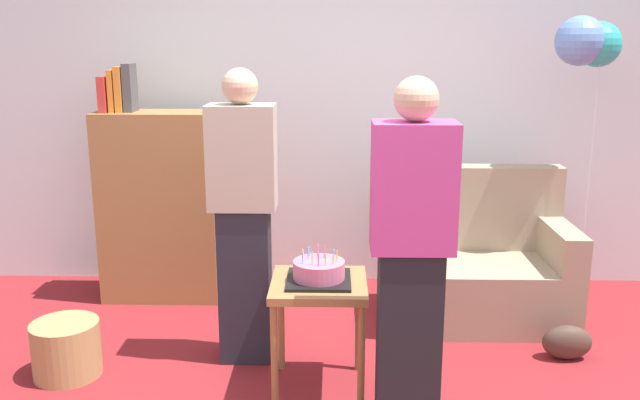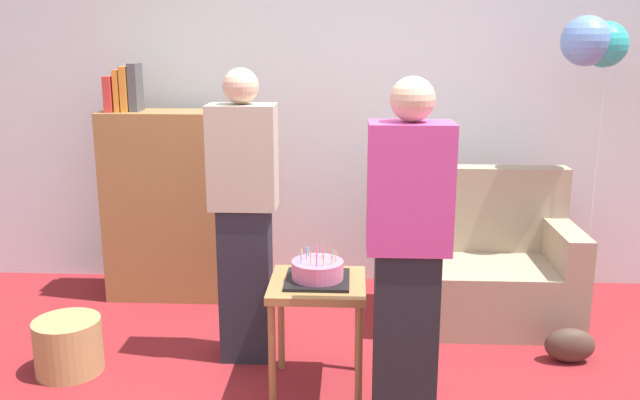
{
  "view_description": "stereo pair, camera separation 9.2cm",
  "coord_description": "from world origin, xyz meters",
  "px_view_note": "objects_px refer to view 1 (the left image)",
  "views": [
    {
      "loc": [
        -0.05,
        -2.85,
        1.79
      ],
      "look_at": [
        -0.13,
        0.6,
        0.95
      ],
      "focal_mm": 38.0,
      "sensor_mm": 36.0,
      "label": 1
    },
    {
      "loc": [
        0.04,
        -2.85,
        1.79
      ],
      "look_at": [
        -0.13,
        0.6,
        0.95
      ],
      "focal_mm": 38.0,
      "sensor_mm": 36.0,
      "label": 2
    }
  ],
  "objects_px": {
    "couch": "(480,266)",
    "wicker_basket": "(66,349)",
    "person_blowing_candles": "(244,217)",
    "birthday_cake": "(319,272)",
    "handbag": "(567,342)",
    "balloon_bunch": "(588,42)",
    "side_table": "(319,298)",
    "bookshelf": "(160,203)",
    "person_holding_cake": "(411,260)"
  },
  "relations": [
    {
      "from": "couch",
      "to": "wicker_basket",
      "type": "bearing_deg",
      "value": -160.33
    },
    {
      "from": "couch",
      "to": "person_blowing_candles",
      "type": "bearing_deg",
      "value": -156.43
    },
    {
      "from": "birthday_cake",
      "to": "wicker_basket",
      "type": "bearing_deg",
      "value": 175.22
    },
    {
      "from": "couch",
      "to": "handbag",
      "type": "relative_size",
      "value": 3.93
    },
    {
      "from": "balloon_bunch",
      "to": "wicker_basket",
      "type": "bearing_deg",
      "value": -161.79
    },
    {
      "from": "couch",
      "to": "balloon_bunch",
      "type": "height_order",
      "value": "balloon_bunch"
    },
    {
      "from": "balloon_bunch",
      "to": "side_table",
      "type": "bearing_deg",
      "value": -146.01
    },
    {
      "from": "person_blowing_candles",
      "to": "wicker_basket",
      "type": "relative_size",
      "value": 4.53
    },
    {
      "from": "bookshelf",
      "to": "side_table",
      "type": "distance_m",
      "value": 1.71
    },
    {
      "from": "person_blowing_candles",
      "to": "person_holding_cake",
      "type": "xyz_separation_m",
      "value": [
        0.83,
        -0.71,
        0.0
      ]
    },
    {
      "from": "balloon_bunch",
      "to": "bookshelf",
      "type": "bearing_deg",
      "value": 176.41
    },
    {
      "from": "bookshelf",
      "to": "birthday_cake",
      "type": "height_order",
      "value": "bookshelf"
    },
    {
      "from": "wicker_basket",
      "to": "handbag",
      "type": "height_order",
      "value": "wicker_basket"
    },
    {
      "from": "side_table",
      "to": "wicker_basket",
      "type": "bearing_deg",
      "value": 175.22
    },
    {
      "from": "bookshelf",
      "to": "birthday_cake",
      "type": "xyz_separation_m",
      "value": [
        1.13,
        -1.27,
        -0.03
      ]
    },
    {
      "from": "side_table",
      "to": "handbag",
      "type": "xyz_separation_m",
      "value": [
        1.4,
        0.36,
        -0.4
      ]
    },
    {
      "from": "bookshelf",
      "to": "person_blowing_candles",
      "type": "bearing_deg",
      "value": -52.85
    },
    {
      "from": "side_table",
      "to": "birthday_cake",
      "type": "xyz_separation_m",
      "value": [
        -0.0,
        -0.0,
        0.14
      ]
    },
    {
      "from": "couch",
      "to": "handbag",
      "type": "distance_m",
      "value": 0.75
    },
    {
      "from": "person_holding_cake",
      "to": "couch",
      "type": "bearing_deg",
      "value": -93.76
    },
    {
      "from": "birthday_cake",
      "to": "wicker_basket",
      "type": "xyz_separation_m",
      "value": [
        -1.36,
        0.11,
        -0.49
      ]
    },
    {
      "from": "couch",
      "to": "wicker_basket",
      "type": "relative_size",
      "value": 3.06
    },
    {
      "from": "handbag",
      "to": "balloon_bunch",
      "type": "distance_m",
      "value": 1.82
    },
    {
      "from": "bookshelf",
      "to": "side_table",
      "type": "bearing_deg",
      "value": -48.49
    },
    {
      "from": "wicker_basket",
      "to": "balloon_bunch",
      "type": "distance_m",
      "value": 3.53
    },
    {
      "from": "person_holding_cake",
      "to": "handbag",
      "type": "height_order",
      "value": "person_holding_cake"
    },
    {
      "from": "couch",
      "to": "wicker_basket",
      "type": "distance_m",
      "value": 2.54
    },
    {
      "from": "couch",
      "to": "birthday_cake",
      "type": "distance_m",
      "value": 1.44
    },
    {
      "from": "birthday_cake",
      "to": "bookshelf",
      "type": "bearing_deg",
      "value": 131.51
    },
    {
      "from": "side_table",
      "to": "person_blowing_candles",
      "type": "bearing_deg",
      "value": 141.02
    },
    {
      "from": "person_blowing_candles",
      "to": "balloon_bunch",
      "type": "distance_m",
      "value": 2.37
    },
    {
      "from": "person_holding_cake",
      "to": "bookshelf",
      "type": "bearing_deg",
      "value": -26.27
    },
    {
      "from": "person_blowing_candles",
      "to": "person_holding_cake",
      "type": "bearing_deg",
      "value": -26.58
    },
    {
      "from": "side_table",
      "to": "person_blowing_candles",
      "type": "xyz_separation_m",
      "value": [
        -0.42,
        0.34,
        0.33
      ]
    },
    {
      "from": "bookshelf",
      "to": "person_holding_cake",
      "type": "xyz_separation_m",
      "value": [
        1.54,
        -1.64,
        0.16
      ]
    },
    {
      "from": "person_blowing_candles",
      "to": "handbag",
      "type": "bearing_deg",
      "value": 14.7
    },
    {
      "from": "handbag",
      "to": "wicker_basket",
      "type": "bearing_deg",
      "value": -174.86
    },
    {
      "from": "birthday_cake",
      "to": "balloon_bunch",
      "type": "relative_size",
      "value": 0.17
    },
    {
      "from": "couch",
      "to": "wicker_basket",
      "type": "xyz_separation_m",
      "value": [
        -2.38,
        -0.85,
        -0.19
      ]
    },
    {
      "from": "couch",
      "to": "handbag",
      "type": "xyz_separation_m",
      "value": [
        0.38,
        -0.6,
        -0.24
      ]
    },
    {
      "from": "bookshelf",
      "to": "person_holding_cake",
      "type": "relative_size",
      "value": 0.99
    },
    {
      "from": "person_blowing_candles",
      "to": "side_table",
      "type": "bearing_deg",
      "value": -25.05
    },
    {
      "from": "couch",
      "to": "bookshelf",
      "type": "distance_m",
      "value": 2.19
    },
    {
      "from": "person_blowing_candles",
      "to": "birthday_cake",
      "type": "bearing_deg",
      "value": -25.05
    },
    {
      "from": "person_holding_cake",
      "to": "wicker_basket",
      "type": "height_order",
      "value": "person_holding_cake"
    },
    {
      "from": "side_table",
      "to": "person_holding_cake",
      "type": "height_order",
      "value": "person_holding_cake"
    },
    {
      "from": "side_table",
      "to": "handbag",
      "type": "distance_m",
      "value": 1.5
    },
    {
      "from": "side_table",
      "to": "birthday_cake",
      "type": "distance_m",
      "value": 0.14
    },
    {
      "from": "person_blowing_candles",
      "to": "person_holding_cake",
      "type": "relative_size",
      "value": 1.0
    },
    {
      "from": "birthday_cake",
      "to": "balloon_bunch",
      "type": "distance_m",
      "value": 2.26
    }
  ]
}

